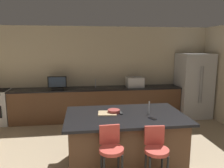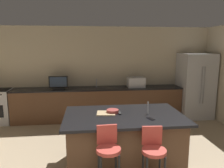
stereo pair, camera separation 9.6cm
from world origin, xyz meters
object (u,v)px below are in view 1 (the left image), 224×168
(kitchen_island, at_px, (125,139))
(cell_phone, at_px, (152,118))
(refrigerator, at_px, (193,85))
(fruit_bowl, at_px, (114,111))
(bar_stool_left, at_px, (111,155))
(bar_stool_right, at_px, (156,155))
(tv_monitor, at_px, (57,83))
(cutting_board, at_px, (107,113))
(microwave, at_px, (135,82))
(tv_remote, at_px, (121,113))

(kitchen_island, height_order, cell_phone, cell_phone)
(refrigerator, distance_m, fruit_bowl, 3.53)
(bar_stool_left, relative_size, bar_stool_right, 1.03)
(tv_monitor, distance_m, fruit_bowl, 2.60)
(refrigerator, height_order, cell_phone, refrigerator)
(kitchen_island, height_order, cutting_board, cutting_board)
(microwave, distance_m, cell_phone, 2.76)
(refrigerator, bearing_deg, cutting_board, -141.03)
(kitchen_island, relative_size, tv_remote, 12.02)
(tv_monitor, distance_m, bar_stool_left, 3.37)
(microwave, xyz_separation_m, cutting_board, (-1.07, -2.38, -0.13))
(bar_stool_left, distance_m, tv_remote, 0.94)
(kitchen_island, distance_m, refrigerator, 3.50)
(tv_monitor, bearing_deg, cutting_board, -64.64)
(refrigerator, xyz_separation_m, microwave, (-1.76, 0.09, 0.13))
(fruit_bowl, bearing_deg, cutting_board, -165.04)
(fruit_bowl, bearing_deg, tv_remote, -18.24)
(bar_stool_left, bearing_deg, tv_remote, 68.23)
(refrigerator, bearing_deg, microwave, 177.17)
(cell_phone, bearing_deg, bar_stool_right, -124.97)
(bar_stool_left, distance_m, fruit_bowl, 0.96)
(tv_monitor, bearing_deg, microwave, 1.36)
(refrigerator, distance_m, tv_monitor, 3.93)
(bar_stool_left, height_order, tv_remote, bar_stool_left)
(cutting_board, bearing_deg, microwave, 65.70)
(bar_stool_left, relative_size, cutting_board, 3.15)
(microwave, bearing_deg, kitchen_island, -107.39)
(bar_stool_right, bearing_deg, fruit_bowl, 120.54)
(kitchen_island, distance_m, fruit_bowl, 0.53)
(bar_stool_left, xyz_separation_m, tv_remote, (0.28, 0.84, 0.33))
(cutting_board, bearing_deg, kitchen_island, -15.60)
(bar_stool_right, bearing_deg, kitchen_island, 113.12)
(kitchen_island, distance_m, cutting_board, 0.56)
(bar_stool_left, height_order, bar_stool_right, bar_stool_left)
(microwave, bearing_deg, refrigerator, -2.83)
(microwave, relative_size, cell_phone, 3.20)
(kitchen_island, height_order, refrigerator, refrigerator)
(kitchen_island, relative_size, cell_phone, 13.62)
(microwave, height_order, tv_remote, microwave)
(cell_phone, xyz_separation_m, tv_remote, (-0.46, 0.35, 0.01))
(microwave, xyz_separation_m, bar_stool_left, (-1.12, -3.22, -0.47))
(microwave, relative_size, tv_monitor, 0.95)
(kitchen_island, bearing_deg, bar_stool_left, -114.72)
(tv_remote, xyz_separation_m, cutting_board, (-0.24, 0.01, -0.00))
(refrigerator, height_order, cutting_board, refrigerator)
(kitchen_island, distance_m, tv_remote, 0.47)
(kitchen_island, height_order, microwave, microwave)
(microwave, bearing_deg, cell_phone, -97.85)
(microwave, height_order, cutting_board, microwave)
(bar_stool_left, xyz_separation_m, fruit_bowl, (0.17, 0.87, 0.35))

